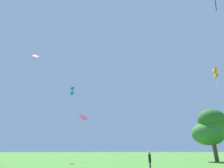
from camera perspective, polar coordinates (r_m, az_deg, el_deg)
kite_pink_low at (r=34.56m, az=-9.24°, el=-11.39°), size 1.57×7.54×8.29m
kite_red_high at (r=44.00m, az=-23.62°, el=6.59°), size 1.27×5.75×22.50m
kite_orange_box at (r=35.09m, az=30.06°, el=2.93°), size 3.34×11.67×15.01m
kite_teal_box at (r=37.01m, az=-12.52°, el=-2.30°), size 3.03×4.97×13.86m
person_in_red_shirt at (r=16.18m, az=11.92°, el=-22.57°), size 0.23×0.55×1.69m
tree_left_oak at (r=36.46m, az=28.72°, el=-12.10°), size 5.66×5.52×8.66m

